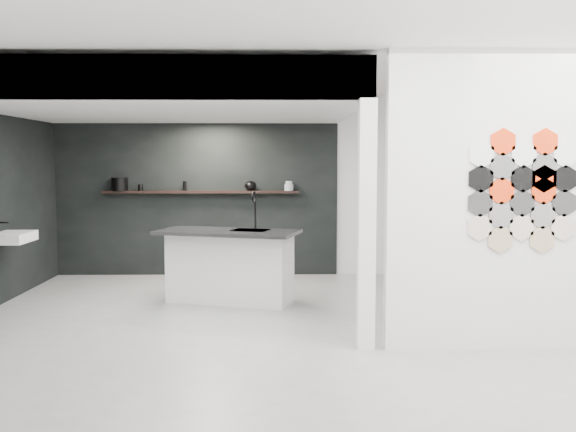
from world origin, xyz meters
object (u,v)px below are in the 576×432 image
Objects in this scene: stockpot at (120,184)px; bottle_dark at (185,186)px; kettle at (250,186)px; wall_basin at (13,237)px; partition_panel at (516,201)px; kitchen_island at (230,265)px; utensil_cup at (141,188)px; glass_vase at (289,186)px; glass_bowl at (289,187)px.

stockpot reaches higher than bottle_dark.
stockpot is at bearing -165.45° from kettle.
wall_basin is at bearing -111.14° from stockpot.
partition_panel reaches higher than wall_basin.
partition_panel reaches higher than kitchen_island.
wall_basin is at bearing 161.77° from partition_panel.
bottle_dark reaches higher than kitchen_island.
kitchen_island is 2.55m from utensil_cup.
glass_vase reaches higher than bottle_dark.
bottle_dark reaches higher than glass_bowl.
wall_basin is at bearing -148.65° from glass_bowl.
partition_panel reaches higher than utensil_cup.
wall_basin is 2.40m from utensil_cup.
glass_vase is 1.02× the size of bottle_dark.
kettle is at bearing 180.00° from glass_bowl.
kettle is 1.22× the size of bottle_dark.
glass_bowl reaches higher than kitchen_island.
partition_panel is 1.49× the size of kitchen_island.
kitchen_island is 13.08× the size of bottle_dark.
partition_panel is 19.54× the size of bottle_dark.
utensil_cup is at bearing 138.37° from partition_panel.
kettle is at bearing 0.00° from stockpot.
glass_vase is at bearing 0.00° from glass_bowl.
stockpot is at bearing 150.90° from kitchen_island.
kitchen_island is at bearing -45.56° from stockpot.
stockpot is at bearing 180.00° from utensil_cup.
glass_bowl is (2.59, 0.00, -0.05)m from stockpot.
wall_basin is 2.29m from stockpot.
utensil_cup is at bearing 0.00° from stockpot.
stockpot is at bearing 180.00° from glass_vase.
kettle is at bearing 36.43° from wall_basin.
stockpot is (0.80, 2.07, 0.57)m from wall_basin.
wall_basin is at bearing -158.99° from kitchen_island.
kettle is 0.59m from glass_bowl.
partition_panel is at bearing -41.63° from utensil_cup.
bottle_dark is (-0.83, 1.86, 0.92)m from kitchen_island.
stockpot reaches higher than utensil_cup.
stockpot is (-1.82, 1.86, 0.95)m from kitchen_island.
kitchen_island is at bearing -112.54° from glass_bowl.
utensil_cup is at bearing 180.00° from glass_vase.
stockpot is at bearing 140.37° from partition_panel.
glass_bowl is at bearing 31.35° from wall_basin.
glass_vase is 1.54× the size of utensil_cup.
utensil_cup is at bearing 61.61° from wall_basin.
partition_panel is 3.60m from kitchen_island.
wall_basin is 2.79m from bottle_dark.
bottle_dark is at bearing 0.00° from stockpot.
kitchen_island is at bearing -80.93° from kettle.
bottle_dark reaches higher than wall_basin.
partition_panel is at bearing -61.77° from glass_vase.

